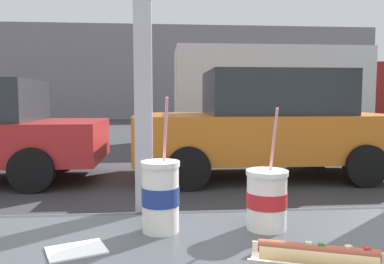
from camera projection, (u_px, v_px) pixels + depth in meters
ground_plane at (159, 154)px, 9.10m from camera, size 60.00×60.00×0.00m
building_facade_far at (159, 73)px, 24.60m from camera, size 28.00×1.20×5.90m
soda_cup_left at (267, 198)px, 0.96m from camera, size 0.10×0.10×0.31m
soda_cup_right at (161, 195)px, 0.94m from camera, size 0.10×0.10×0.33m
hotdog_tray_far at (317, 259)px, 0.73m from camera, size 0.27×0.18×0.05m
napkin_wrapper at (76, 250)px, 0.83m from camera, size 0.15×0.13×0.00m
parked_car_orange at (266, 124)px, 6.50m from camera, size 4.27×2.04×1.78m
box_truck at (292, 91)px, 11.66m from camera, size 7.30×2.44×2.79m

